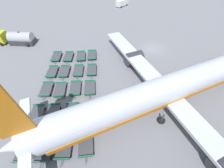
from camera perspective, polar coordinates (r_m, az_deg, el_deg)
name	(u,v)px	position (r m, az deg, el deg)	size (l,w,h in m)	color
ground_plane	(153,49)	(34.18, 16.74, 13.82)	(500.00, 500.00, 0.00)	gray
airplane	(173,87)	(21.73, 24.09, -1.15)	(38.63, 45.34, 13.23)	silver
fuel_tanker_primary	(17,39)	(40.89, -34.71, 15.28)	(5.47, 9.24, 3.07)	yellow
service_van	(122,3)	(58.89, 4.20, 30.63)	(4.20, 5.33, 2.03)	white
baggage_dolly_row_near_col_a	(56,57)	(31.70, -22.13, 10.45)	(3.82, 2.47, 0.92)	#424449
baggage_dolly_row_near_col_b	(52,72)	(28.08, -23.61, 4.64)	(3.82, 2.47, 0.92)	#424449
baggage_dolly_row_near_col_c	(46,90)	(25.19, -25.64, -2.07)	(3.82, 2.41, 0.92)	#424449
baggage_dolly_row_near_col_d	(37,114)	(22.70, -28.79, -10.95)	(3.82, 2.40, 0.92)	#424449
baggage_dolly_row_near_col_e	(25,149)	(20.86, -32.38, -21.72)	(3.82, 2.37, 0.92)	#424449
baggage_dolly_row_mid_a_col_a	(68,57)	(30.83, -17.67, 10.72)	(3.82, 2.55, 0.92)	#424449
baggage_dolly_row_mid_a_col_b	(64,71)	(27.34, -19.22, 4.93)	(3.82, 2.52, 0.92)	#424449
baggage_dolly_row_mid_a_col_c	(60,90)	(24.23, -20.77, -2.30)	(3.82, 2.37, 0.92)	#424449
baggage_dolly_row_mid_a_col_d	(53,113)	(21.78, -23.33, -11.16)	(3.82, 2.34, 0.92)	#424449
baggage_dolly_row_mid_a_col_e	(45,149)	(19.78, -26.02, -22.98)	(3.82, 2.48, 0.92)	#424449
baggage_dolly_row_mid_b_col_a	(81,56)	(30.28, -12.79, 11.15)	(3.82, 2.29, 0.92)	#424449
baggage_dolly_row_mid_b_col_b	(78,71)	(26.72, -13.81, 5.33)	(3.82, 2.47, 0.92)	#424449
baggage_dolly_row_mid_b_col_c	(75,88)	(23.68, -14.99, -1.74)	(3.82, 2.35, 0.92)	#424449
baggage_dolly_row_mid_b_col_d	(71,113)	(20.98, -16.59, -11.29)	(3.82, 2.31, 0.92)	#424449
baggage_dolly_row_mid_b_col_e	(65,146)	(19.06, -19.13, -23.29)	(3.82, 2.49, 0.92)	#424449
baggage_dolly_row_far_col_a	(92,55)	(30.18, -8.34, 11.74)	(3.82, 2.38, 0.92)	#424449
baggage_dolly_row_far_col_b	(92,70)	(26.42, -8.44, 5.77)	(3.82, 2.45, 0.92)	#424449
baggage_dolly_row_far_col_c	(90,88)	(23.23, -9.22, -1.63)	(3.82, 2.36, 0.92)	#424449
baggage_dolly_row_far_col_d	(89,113)	(20.41, -9.56, -11.65)	(3.82, 2.56, 0.92)	#424449
baggage_dolly_row_far_col_e	(86,144)	(18.54, -10.80, -23.29)	(3.82, 2.27, 0.92)	#424449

